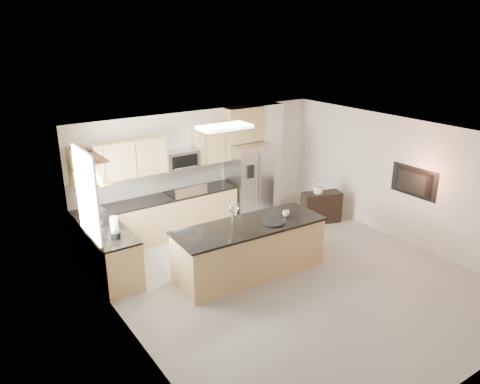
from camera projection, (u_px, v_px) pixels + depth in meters
floor at (292, 278)px, 8.49m from camera, size 6.50×6.50×0.00m
ceiling at (298, 138)px, 7.62m from camera, size 6.00×6.50×0.02m
wall_back at (201, 168)px, 10.59m from camera, size 6.00×0.02×2.60m
wall_front at (474, 297)px, 5.52m from camera, size 6.00×0.02×2.60m
wall_left at (129, 258)px, 6.47m from camera, size 0.02×6.50×2.60m
wall_right at (406, 181)px, 9.65m from camera, size 0.02×6.50×2.60m
back_counter at (159, 218)px, 9.97m from camera, size 3.55×0.66×1.44m
left_counter at (111, 255)px, 8.36m from camera, size 0.66×1.50×0.92m
range at (186, 212)px, 10.29m from camera, size 0.76×0.64×1.14m
upper_cabinets at (149, 155)px, 9.59m from camera, size 3.50×0.33×0.75m
microwave at (181, 160)px, 10.00m from camera, size 0.76×0.40×0.40m
refrigerator at (249, 181)px, 10.99m from camera, size 0.92×0.78×1.78m
partition_column at (269, 157)px, 11.44m from camera, size 0.60×0.30×2.60m
window at (87, 196)px, 7.80m from camera, size 0.04×1.15×1.65m
shelf_lower at (91, 176)px, 7.85m from camera, size 0.30×1.20×0.04m
shelf_upper at (88, 155)px, 7.72m from camera, size 0.30×1.20×0.04m
ceiling_fixture at (224, 127)px, 8.67m from camera, size 1.00×0.50×0.06m
island at (249, 249)px, 8.55m from camera, size 2.84×1.13×1.39m
credenza at (321, 207)px, 10.84m from camera, size 0.97×0.64×0.72m
cup at (286, 213)px, 8.74m from camera, size 0.17×0.17×0.11m
platter at (273, 223)px, 8.43m from camera, size 0.52×0.52×0.02m
blender at (115, 229)px, 7.88m from camera, size 0.17×0.17×0.40m
kettle at (114, 228)px, 8.06m from camera, size 0.22×0.22×0.27m
coffee_maker at (100, 217)px, 8.44m from camera, size 0.18×0.22×0.31m
bowl at (86, 150)px, 7.78m from camera, size 0.37×0.37×0.08m
flower_vase at (319, 179)px, 10.57m from camera, size 0.76×0.71×0.69m
television at (411, 182)px, 9.42m from camera, size 0.14×1.08×0.62m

